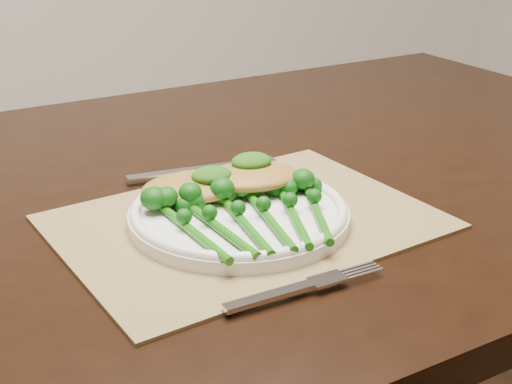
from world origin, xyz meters
name	(u,v)px	position (x,y,z in m)	size (l,w,h in m)	color
placemat	(246,222)	(-0.10, 0.00, 0.75)	(0.41, 0.30, 0.00)	olive
dinner_plate	(239,212)	(-0.11, 0.00, 0.77)	(0.25, 0.25, 0.02)	white
knife	(188,171)	(-0.11, 0.16, 0.76)	(0.21, 0.03, 0.01)	silver
fork	(315,283)	(-0.10, -0.16, 0.76)	(0.17, 0.03, 0.01)	silver
chicken_fillet_left	(194,187)	(-0.14, 0.05, 0.78)	(0.13, 0.09, 0.03)	olive
chicken_fillet_right	(250,176)	(-0.07, 0.04, 0.79)	(0.12, 0.08, 0.02)	olive
pesto_dollop_left	(212,175)	(-0.12, 0.05, 0.80)	(0.05, 0.04, 0.02)	#154109
pesto_dollop_right	(251,161)	(-0.07, 0.06, 0.80)	(0.05, 0.04, 0.02)	#154109
broccolini_bundle	(258,222)	(-0.11, -0.05, 0.77)	(0.18, 0.19, 0.04)	#16590B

